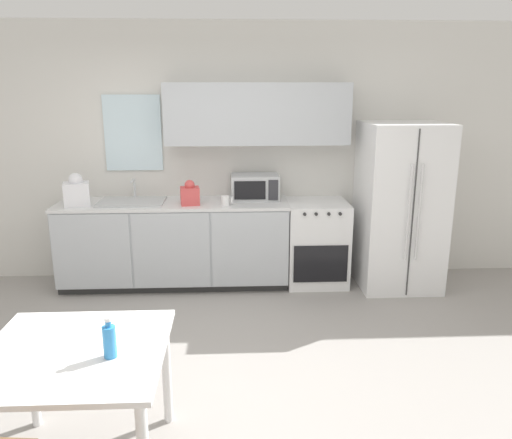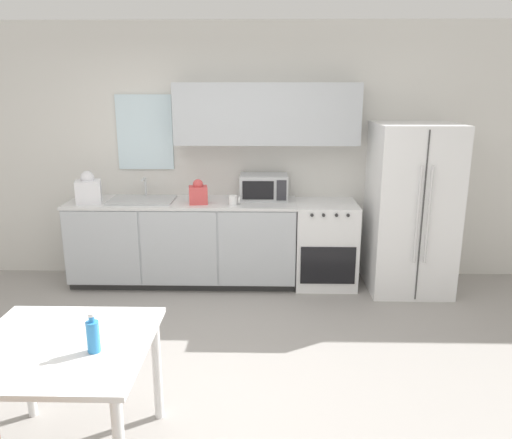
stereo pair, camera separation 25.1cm
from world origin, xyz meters
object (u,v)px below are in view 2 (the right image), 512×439
Objects in this scene: coffee_mug at (234,200)px; refrigerator at (410,208)px; microwave at (264,187)px; oven_range at (325,244)px; dining_table at (62,362)px; drink_bottle at (93,335)px.

refrigerator is at bearing 2.88° from coffee_mug.
microwave is 4.26× the size of coffee_mug.
refrigerator is (0.84, -0.09, 0.41)m from oven_range.
microwave is at bearing 171.36° from oven_range.
coffee_mug is (-0.95, -0.18, 0.51)m from oven_range.
drink_bottle is (0.21, -0.07, 0.20)m from dining_table.
microwave reaches higher than coffee_mug.
coffee_mug is 0.54× the size of drink_bottle.
dining_table is at bearing -122.53° from oven_range.
oven_range is 0.88m from microwave.
microwave is at bearing 42.55° from coffee_mug.
microwave is 2.99m from drink_bottle.
drink_bottle is (-0.85, -2.85, -0.21)m from microwave.
refrigerator reaches higher than coffee_mug.
dining_table is at bearing -134.53° from refrigerator.
refrigerator is 1.51m from microwave.
microwave is (-0.65, 0.10, 0.59)m from oven_range.
dining_table is (-0.76, -2.50, -0.32)m from coffee_mug.
refrigerator reaches higher than drink_bottle.
refrigerator is 3.55m from drink_bottle.
oven_range is 0.52× the size of refrigerator.
refrigerator reaches higher than microwave.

